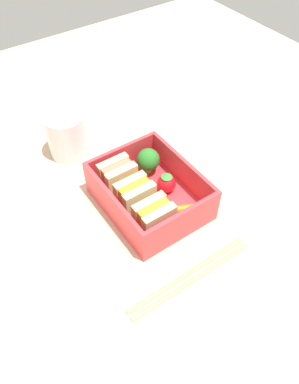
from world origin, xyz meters
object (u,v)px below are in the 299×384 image
at_px(sandwich_center, 118,176).
at_px(broccoli_floret, 148,160).
at_px(sandwich_left, 154,217).
at_px(drinking_glass, 67,135).
at_px(sandwich_center_left, 135,196).
at_px(carrot_stick_far_left, 182,209).
at_px(chopstick_pair, 191,276).
at_px(strawberry_far_left, 167,184).

relative_size(sandwich_center, broccoli_floret, 1.16).
xyz_separation_m(sandwich_left, drinking_glass, (0.23, 0.02, 0.00)).
xyz_separation_m(sandwich_left, sandwich_center_left, (0.05, 0.00, 0.00)).
xyz_separation_m(carrot_stick_far_left, drinking_glass, (0.23, 0.07, 0.02)).
height_order(chopstick_pair, drinking_glass, drinking_glass).
distance_m(sandwich_left, sandwich_center, 0.10).
bearing_deg(sandwich_left, chopstick_pair, 178.96).
bearing_deg(carrot_stick_far_left, broccoli_floret, -4.24).
bearing_deg(sandwich_center, carrot_stick_far_left, -152.33).
xyz_separation_m(sandwich_center, strawberry_far_left, (-0.05, -0.06, -0.01)).
bearing_deg(sandwich_center_left, sandwich_left, 180.00).
relative_size(sandwich_center_left, sandwich_center, 1.00).
bearing_deg(carrot_stick_far_left, sandwich_left, 90.57).
bearing_deg(broccoli_floret, strawberry_far_left, 179.73).
xyz_separation_m(strawberry_far_left, drinking_glass, (0.18, 0.08, 0.01)).
bearing_deg(sandwich_center_left, chopstick_pair, 179.33).
relative_size(sandwich_center, strawberry_far_left, 1.47).
xyz_separation_m(strawberry_far_left, broccoli_floret, (0.05, -0.00, 0.01)).
bearing_deg(drinking_glass, broccoli_floret, -148.32).
height_order(sandwich_left, drinking_glass, drinking_glass).
bearing_deg(chopstick_pair, sandwich_left, -1.04).
xyz_separation_m(sandwich_left, sandwich_center, (0.10, 0.00, 0.00)).
relative_size(sandwich_left, sandwich_center_left, 1.00).
height_order(sandwich_left, carrot_stick_far_left, sandwich_left).
bearing_deg(chopstick_pair, sandwich_center_left, -0.67).
relative_size(sandwich_left, sandwich_center, 1.00).
height_order(carrot_stick_far_left, chopstick_pair, carrot_stick_far_left).
relative_size(sandwich_left, drinking_glass, 0.66).
bearing_deg(chopstick_pair, drinking_glass, 3.63).
xyz_separation_m(sandwich_center, broccoli_floret, (0.00, -0.06, 0.00)).
bearing_deg(drinking_glass, sandwich_center, -170.57).
xyz_separation_m(carrot_stick_far_left, chopstick_pair, (-0.09, 0.05, -0.01)).
relative_size(sandwich_center, chopstick_pair, 0.26).
height_order(sandwich_center, strawberry_far_left, sandwich_center).
bearing_deg(carrot_stick_far_left, drinking_glass, 17.68).
xyz_separation_m(broccoli_floret, drinking_glass, (0.13, 0.08, 0.00)).
bearing_deg(drinking_glass, chopstick_pair, -176.37).
xyz_separation_m(sandwich_center_left, carrot_stick_far_left, (-0.05, -0.05, -0.02)).
bearing_deg(sandwich_center, sandwich_left, 180.00).
relative_size(sandwich_center_left, drinking_glass, 0.66).
height_order(sandwich_center_left, drinking_glass, drinking_glass).
bearing_deg(drinking_glass, strawberry_far_left, -156.28).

